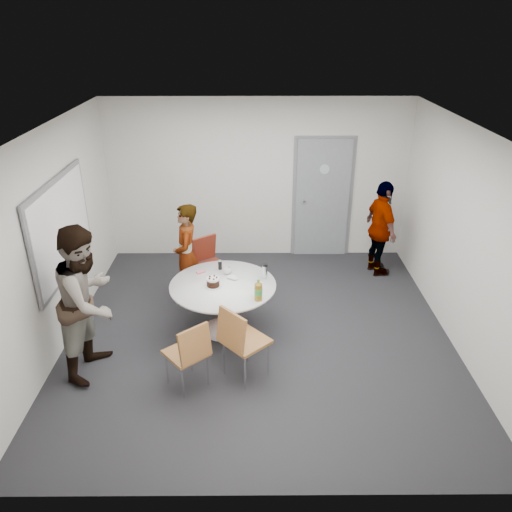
{
  "coord_description": "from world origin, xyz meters",
  "views": [
    {
      "loc": [
        -0.08,
        -5.55,
        3.83
      ],
      "look_at": [
        -0.04,
        0.25,
        1.03
      ],
      "focal_mm": 35.0,
      "sensor_mm": 36.0,
      "label": 1
    }
  ],
  "objects_px": {
    "person_main": "(187,256)",
    "person_left": "(88,301)",
    "door": "(322,199)",
    "chair_far": "(208,259)",
    "person_right": "(381,229)",
    "chair_near_left": "(190,350)",
    "whiteboard": "(62,228)",
    "chair_near_right": "(240,337)",
    "table": "(225,291)"
  },
  "relations": [
    {
      "from": "door",
      "to": "person_right",
      "type": "height_order",
      "value": "door"
    },
    {
      "from": "table",
      "to": "person_right",
      "type": "relative_size",
      "value": 0.88
    },
    {
      "from": "person_main",
      "to": "person_left",
      "type": "height_order",
      "value": "person_left"
    },
    {
      "from": "chair_far",
      "to": "person_main",
      "type": "xyz_separation_m",
      "value": [
        -0.27,
        -0.33,
        0.23
      ]
    },
    {
      "from": "chair_near_right",
      "to": "chair_far",
      "type": "height_order",
      "value": "chair_near_right"
    },
    {
      "from": "chair_far",
      "to": "table",
      "type": "bearing_deg",
      "value": 68.93
    },
    {
      "from": "chair_near_right",
      "to": "person_main",
      "type": "relative_size",
      "value": 0.62
    },
    {
      "from": "chair_far",
      "to": "person_left",
      "type": "height_order",
      "value": "person_left"
    },
    {
      "from": "door",
      "to": "person_main",
      "type": "height_order",
      "value": "door"
    },
    {
      "from": "door",
      "to": "chair_far",
      "type": "relative_size",
      "value": 2.41
    },
    {
      "from": "person_main",
      "to": "person_left",
      "type": "bearing_deg",
      "value": -36.76
    },
    {
      "from": "chair_near_left",
      "to": "chair_far",
      "type": "height_order",
      "value": "chair_far"
    },
    {
      "from": "chair_near_right",
      "to": "whiteboard",
      "type": "bearing_deg",
      "value": -159.29
    },
    {
      "from": "person_main",
      "to": "person_right",
      "type": "xyz_separation_m",
      "value": [
        2.97,
        0.92,
        0.02
      ]
    },
    {
      "from": "chair_near_left",
      "to": "chair_far",
      "type": "relative_size",
      "value": 0.98
    },
    {
      "from": "chair_near_right",
      "to": "person_right",
      "type": "xyz_separation_m",
      "value": [
        2.18,
        2.65,
        0.2
      ]
    },
    {
      "from": "table",
      "to": "person_main",
      "type": "bearing_deg",
      "value": 126.92
    },
    {
      "from": "chair_far",
      "to": "chair_near_right",
      "type": "bearing_deg",
      "value": 67.53
    },
    {
      "from": "whiteboard",
      "to": "person_right",
      "type": "relative_size",
      "value": 1.22
    },
    {
      "from": "whiteboard",
      "to": "chair_near_right",
      "type": "height_order",
      "value": "whiteboard"
    },
    {
      "from": "table",
      "to": "person_left",
      "type": "relative_size",
      "value": 0.75
    },
    {
      "from": "door",
      "to": "person_right",
      "type": "distance_m",
      "value": 1.16
    },
    {
      "from": "door",
      "to": "whiteboard",
      "type": "relative_size",
      "value": 1.12
    },
    {
      "from": "door",
      "to": "person_main",
      "type": "distance_m",
      "value": 2.71
    },
    {
      "from": "chair_far",
      "to": "person_main",
      "type": "height_order",
      "value": "person_main"
    },
    {
      "from": "table",
      "to": "chair_near_right",
      "type": "xyz_separation_m",
      "value": [
        0.22,
        -0.97,
        -0.04
      ]
    },
    {
      "from": "chair_far",
      "to": "person_right",
      "type": "height_order",
      "value": "person_right"
    },
    {
      "from": "chair_far",
      "to": "person_main",
      "type": "distance_m",
      "value": 0.48
    },
    {
      "from": "table",
      "to": "person_left",
      "type": "height_order",
      "value": "person_left"
    },
    {
      "from": "chair_near_left",
      "to": "person_right",
      "type": "height_order",
      "value": "person_right"
    },
    {
      "from": "chair_near_left",
      "to": "person_left",
      "type": "bearing_deg",
      "value": 120.88
    },
    {
      "from": "whiteboard",
      "to": "person_main",
      "type": "distance_m",
      "value": 1.71
    },
    {
      "from": "whiteboard",
      "to": "person_right",
      "type": "xyz_separation_m",
      "value": [
        4.41,
        1.54,
        -0.67
      ]
    },
    {
      "from": "person_left",
      "to": "door",
      "type": "bearing_deg",
      "value": -32.71
    },
    {
      "from": "chair_far",
      "to": "person_right",
      "type": "xyz_separation_m",
      "value": [
        2.7,
        0.59,
        0.24
      ]
    },
    {
      "from": "person_left",
      "to": "person_right",
      "type": "xyz_separation_m",
      "value": [
        3.9,
        2.42,
        -0.14
      ]
    },
    {
      "from": "table",
      "to": "person_left",
      "type": "xyz_separation_m",
      "value": [
        -1.5,
        -0.74,
        0.3
      ]
    },
    {
      "from": "chair_near_right",
      "to": "person_left",
      "type": "height_order",
      "value": "person_left"
    },
    {
      "from": "chair_far",
      "to": "person_right",
      "type": "bearing_deg",
      "value": 155.64
    },
    {
      "from": "door",
      "to": "person_left",
      "type": "distance_m",
      "value": 4.39
    },
    {
      "from": "table",
      "to": "chair_near_left",
      "type": "relative_size",
      "value": 1.6
    },
    {
      "from": "door",
      "to": "chair_far",
      "type": "height_order",
      "value": "door"
    },
    {
      "from": "whiteboard",
      "to": "chair_near_left",
      "type": "height_order",
      "value": "whiteboard"
    },
    {
      "from": "chair_near_left",
      "to": "person_right",
      "type": "distance_m",
      "value": 3.93
    },
    {
      "from": "chair_near_right",
      "to": "table",
      "type": "bearing_deg",
      "value": 149.81
    },
    {
      "from": "chair_near_right",
      "to": "chair_far",
      "type": "xyz_separation_m",
      "value": [
        -0.52,
        2.07,
        -0.04
      ]
    },
    {
      "from": "door",
      "to": "table",
      "type": "height_order",
      "value": "door"
    },
    {
      "from": "person_right",
      "to": "person_main",
      "type": "bearing_deg",
      "value": 95.07
    },
    {
      "from": "chair_near_left",
      "to": "chair_far",
      "type": "xyz_separation_m",
      "value": [
        0.02,
        2.23,
        0.01
      ]
    },
    {
      "from": "whiteboard",
      "to": "chair_near_left",
      "type": "relative_size",
      "value": 2.22
    }
  ]
}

